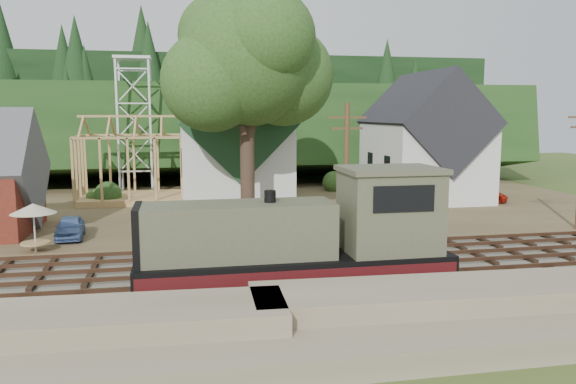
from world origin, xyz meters
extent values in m
plane|color=#384C1E|center=(0.00, 0.00, 0.00)|extent=(140.00, 140.00, 0.00)
cube|color=#7F7259|center=(0.00, -8.50, 0.00)|extent=(64.00, 5.00, 1.60)
cube|color=#726B5B|center=(0.00, 0.00, 0.08)|extent=(64.00, 11.00, 0.16)
cube|color=brown|center=(0.00, 18.00, 0.15)|extent=(64.00, 26.00, 0.30)
cube|color=#1E3F19|center=(0.00, 42.00, 0.00)|extent=(70.00, 28.96, 12.74)
cube|color=black|center=(0.00, 58.00, 0.00)|extent=(80.00, 20.00, 12.00)
cube|color=silver|center=(2.00, 20.00, 3.50)|extent=(8.00, 12.00, 6.40)
cube|color=#1C3E22|center=(2.00, 20.00, 6.70)|extent=(8.40, 12.96, 8.40)
cube|color=silver|center=(2.00, 14.00, 8.70)|extent=(2.40, 2.40, 4.00)
cone|color=#1C3E22|center=(2.00, 14.00, 12.00)|extent=(5.37, 5.37, 2.60)
cube|color=silver|center=(18.00, 19.00, 3.50)|extent=(8.00, 10.00, 6.40)
cube|color=black|center=(18.00, 19.00, 6.70)|extent=(8.40, 10.80, 8.40)
cube|color=tan|center=(-6.00, 22.00, 0.55)|extent=(8.00, 6.00, 0.50)
cube|color=tan|center=(-6.00, 22.00, 7.20)|extent=(8.00, 0.18, 0.18)
cube|color=silver|center=(-7.40, 26.60, 6.30)|extent=(0.18, 0.18, 12.00)
cube|color=silver|center=(-4.60, 26.60, 6.30)|extent=(0.18, 0.18, 12.00)
cube|color=silver|center=(-7.40, 29.40, 6.30)|extent=(0.18, 0.18, 12.00)
cube|color=silver|center=(-4.60, 29.40, 6.30)|extent=(0.18, 0.18, 12.00)
cube|color=silver|center=(-6.00, 28.00, 12.30)|extent=(3.20, 3.20, 0.25)
cylinder|color=#38281E|center=(2.00, 10.00, 4.30)|extent=(0.90, 0.90, 8.00)
sphere|color=#29481B|center=(2.00, 10.00, 10.80)|extent=(8.40, 8.40, 8.40)
sphere|color=#29481B|center=(4.50, 11.00, 9.80)|extent=(6.40, 6.40, 6.40)
sphere|color=#29481B|center=(-0.20, 9.20, 9.30)|extent=(6.00, 6.00, 6.00)
cylinder|color=#4C331E|center=(7.00, 5.20, 4.00)|extent=(0.28, 0.28, 8.00)
cube|color=#4C331E|center=(7.00, 5.20, 7.20)|extent=(2.20, 0.12, 0.12)
cube|color=#4C331E|center=(7.00, 5.20, 6.60)|extent=(1.80, 0.12, 0.12)
cube|color=black|center=(2.37, -3.00, 0.35)|extent=(12.69, 2.64, 0.37)
cube|color=black|center=(2.37, -3.00, 1.09)|extent=(12.69, 3.07, 1.16)
cube|color=#4C4C37|center=(0.04, -3.00, 2.78)|extent=(7.61, 2.43, 2.22)
cube|color=#4C4C37|center=(6.39, -3.00, 3.37)|extent=(3.81, 2.96, 3.38)
cube|color=#4C4C37|center=(6.39, -3.00, 5.11)|extent=(4.02, 3.17, 0.21)
cube|color=black|center=(6.39, -4.50, 4.11)|extent=(2.54, 0.06, 1.06)
cube|color=#470F11|center=(2.37, -4.55, 1.09)|extent=(12.69, 0.04, 0.74)
cube|color=#470F11|center=(2.37, -1.45, 1.09)|extent=(12.69, 0.04, 0.74)
cylinder|color=black|center=(1.31, -3.00, 4.00)|extent=(0.47, 0.47, 0.74)
imported|color=#5475B4|center=(-8.47, 8.52, 0.93)|extent=(1.81, 3.84, 1.27)
imported|color=#B61F0E|center=(21.67, 16.18, 0.91)|extent=(4.80, 3.59, 1.21)
cylinder|color=silver|center=(-9.65, 5.50, 1.44)|extent=(0.10, 0.10, 2.28)
cylinder|color=tan|center=(-9.65, 5.50, 0.77)|extent=(1.45, 1.45, 0.08)
cone|color=beige|center=(-9.65, 5.50, 2.58)|extent=(2.28, 2.28, 0.52)
camera|label=1|loc=(-2.27, -24.93, 7.43)|focal=35.00mm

